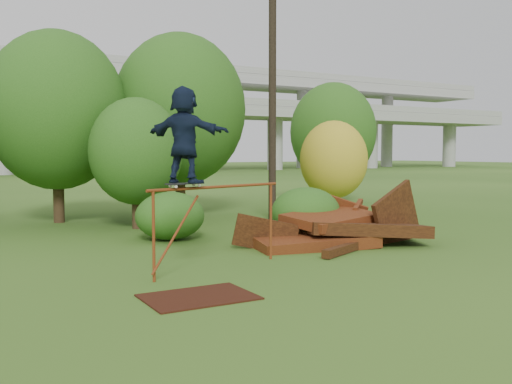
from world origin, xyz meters
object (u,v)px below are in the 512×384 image
skater (184,135)px  utility_pole (272,73)px  flat_plate (199,297)px  scrap_pile (340,230)px

skater → utility_pole: (6.65, 7.38, 2.56)m
flat_plate → utility_pole: utility_pole is taller
flat_plate → utility_pole: size_ratio=0.18×
scrap_pile → skater: size_ratio=2.96×
scrap_pile → utility_pole: utility_pole is taller
flat_plate → utility_pole: (7.16, 9.13, 5.43)m
skater → flat_plate: skater is taller
flat_plate → skater: bearing=73.9°
flat_plate → scrap_pile: bearing=30.2°
skater → flat_plate: bearing=127.1°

